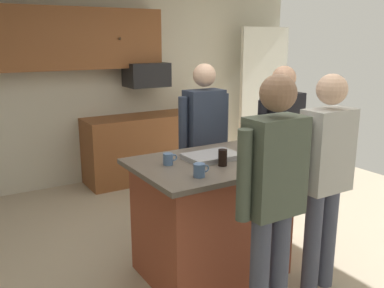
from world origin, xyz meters
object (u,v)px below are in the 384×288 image
at_px(kitchen_island, 211,217).
at_px(person_guest_right, 273,190).
at_px(glass_pilsner, 276,151).
at_px(mug_blue_stoneware, 168,159).
at_px(person_guest_by_door, 281,141).
at_px(person_guest_left, 325,170).
at_px(mug_ceramic_white, 199,170).
at_px(glass_stout_tall, 249,144).
at_px(tumbler_amber, 223,158).
at_px(serving_tray, 212,156).
at_px(person_elder_center, 204,136).
at_px(microwave_over_range, 146,75).

bearing_deg(kitchen_island, person_guest_right, -95.44).
bearing_deg(glass_pilsner, mug_blue_stoneware, 154.83).
bearing_deg(person_guest_by_door, person_guest_left, 55.19).
height_order(kitchen_island, mug_ceramic_white, mug_ceramic_white).
distance_m(glass_stout_tall, tumbler_amber, 0.51).
xyz_separation_m(person_guest_left, tumbler_amber, (-0.58, 0.51, 0.06)).
distance_m(person_guest_right, serving_tray, 0.88).
height_order(person_guest_by_door, mug_blue_stoneware, person_guest_by_door).
bearing_deg(kitchen_island, glass_stout_tall, 11.97).
relative_size(person_guest_by_door, mug_blue_stoneware, 13.96).
xyz_separation_m(person_guest_right, glass_stout_tall, (0.54, 0.91, 0.03)).
bearing_deg(person_guest_right, mug_ceramic_white, 27.33).
bearing_deg(person_guest_by_door, glass_pilsner, 31.26).
bearing_deg(person_guest_by_door, tumbler_amber, 8.19).
relative_size(person_guest_left, person_elder_center, 0.99).
bearing_deg(mug_ceramic_white, kitchen_island, 43.84).
bearing_deg(glass_stout_tall, serving_tray, -174.71).
height_order(microwave_over_range, person_guest_left, person_guest_left).
height_order(person_guest_right, person_elder_center, person_guest_right).
distance_m(kitchen_island, serving_tray, 0.51).
relative_size(kitchen_island, serving_tray, 2.81).
height_order(mug_ceramic_white, glass_pilsner, glass_pilsner).
relative_size(person_guest_right, mug_blue_stoneware, 14.27).
bearing_deg(mug_blue_stoneware, tumbler_amber, -34.96).
bearing_deg(mug_blue_stoneware, mug_ceramic_white, -82.86).
bearing_deg(glass_stout_tall, kitchen_island, -168.03).
bearing_deg(person_guest_left, mug_ceramic_white, 25.17).
distance_m(person_guest_left, mug_ceramic_white, 0.95).
height_order(microwave_over_range, mug_blue_stoneware, microwave_over_range).
bearing_deg(glass_stout_tall, person_guest_by_door, 12.99).
height_order(person_guest_by_door, person_elder_center, person_elder_center).
distance_m(kitchen_island, person_guest_left, 1.00).
distance_m(microwave_over_range, kitchen_island, 2.82).
height_order(mug_blue_stoneware, serving_tray, mug_blue_stoneware).
bearing_deg(glass_pilsner, person_elder_center, 91.74).
relative_size(person_guest_by_door, mug_ceramic_white, 13.36).
height_order(person_guest_left, person_guest_by_door, person_guest_left).
distance_m(microwave_over_range, serving_tray, 2.62).
xyz_separation_m(mug_ceramic_white, glass_stout_tall, (0.75, 0.38, 0.01)).
bearing_deg(person_elder_center, microwave_over_range, -158.91).
xyz_separation_m(person_guest_right, person_guest_left, (0.66, 0.16, -0.02)).
relative_size(glass_pilsner, mug_blue_stoneware, 1.40).
relative_size(person_guest_by_door, serving_tray, 3.83).
distance_m(person_guest_by_door, person_elder_center, 0.75).
bearing_deg(person_guest_left, person_guest_right, 61.94).
xyz_separation_m(mug_ceramic_white, tumbler_amber, (0.30, 0.14, 0.02)).
bearing_deg(person_guest_by_door, glass_stout_tall, 0.50).
height_order(person_guest_left, mug_blue_stoneware, person_guest_left).
bearing_deg(person_guest_by_door, mug_blue_stoneware, -7.56).
distance_m(microwave_over_range, person_guest_right, 3.49).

